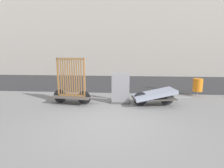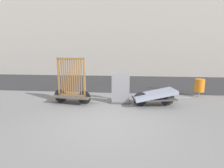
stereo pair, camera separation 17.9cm
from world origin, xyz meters
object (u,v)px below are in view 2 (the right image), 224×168
at_px(bike_cart_with_mattress, 154,95).
at_px(utility_cabinet, 121,89).
at_px(bike_cart_with_bedframe, 72,88).
at_px(trash_bin, 200,85).

height_order(bike_cart_with_mattress, utility_cabinet, utility_cabinet).
xyz_separation_m(bike_cart_with_bedframe, trash_bin, (5.79, 1.76, -0.08)).
relative_size(bike_cart_with_bedframe, bike_cart_with_mattress, 1.00).
bearing_deg(utility_cabinet, trash_bin, 21.71).
bearing_deg(bike_cart_with_bedframe, bike_cart_with_mattress, 8.15).
xyz_separation_m(bike_cart_with_mattress, utility_cabinet, (-1.36, 0.27, 0.18)).
relative_size(utility_cabinet, trash_bin, 1.48).
bearing_deg(trash_bin, bike_cart_with_mattress, -143.55).
distance_m(bike_cart_with_bedframe, bike_cart_with_mattress, 3.41).
distance_m(bike_cart_with_bedframe, utility_cabinet, 2.06).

